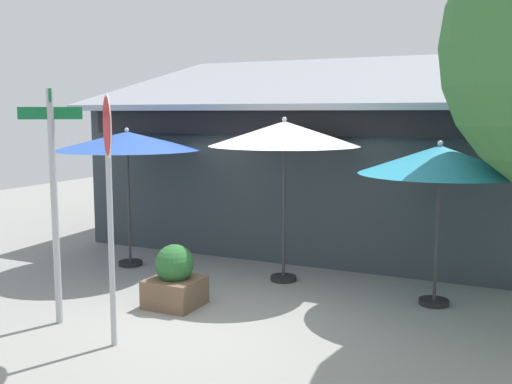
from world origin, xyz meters
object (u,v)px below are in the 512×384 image
Objects in this scene: street_sign_post at (54,184)px; patio_umbrella_royal_blue_left at (127,142)px; stop_sign at (109,175)px; sidewalk_planter at (175,279)px; patio_umbrella_ivory_center at (284,135)px; patio_umbrella_teal_right at (440,161)px.

patio_umbrella_royal_blue_left is at bearing 109.39° from street_sign_post.
stop_sign is (1.18, -0.32, 0.20)m from street_sign_post.
stop_sign is 3.93m from patio_umbrella_royal_blue_left.
stop_sign reaches higher than sidewalk_planter.
patio_umbrella_royal_blue_left reaches higher than sidewalk_planter.
sidewalk_planter is (-0.92, -1.93, -2.07)m from patio_umbrella_ivory_center.
patio_umbrella_royal_blue_left is 2.91× the size of sidewalk_planter.
patio_umbrella_ivory_center is (1.95, 3.20, 0.57)m from street_sign_post.
patio_umbrella_ivory_center is at bearing 77.65° from stop_sign.
patio_umbrella_ivory_center is at bearing 58.57° from street_sign_post.
street_sign_post is 1.29× the size of patio_umbrella_teal_right.
patio_umbrella_teal_right is 4.21m from sidewalk_planter.
patio_umbrella_ivory_center reaches higher than patio_umbrella_royal_blue_left.
patio_umbrella_teal_right is at bearing 0.50° from patio_umbrella_royal_blue_left.
patio_umbrella_teal_right is 2.64× the size of sidewalk_planter.
street_sign_post is 3.41× the size of sidewalk_planter.
patio_umbrella_teal_right is at bearing 45.00° from stop_sign.
street_sign_post reaches higher than patio_umbrella_teal_right.
stop_sign is at bearing -55.72° from patio_umbrella_royal_blue_left.
patio_umbrella_teal_right is at bearing 26.22° from sidewalk_planter.
stop_sign reaches higher than patio_umbrella_ivory_center.
stop_sign reaches higher than patio_umbrella_royal_blue_left.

